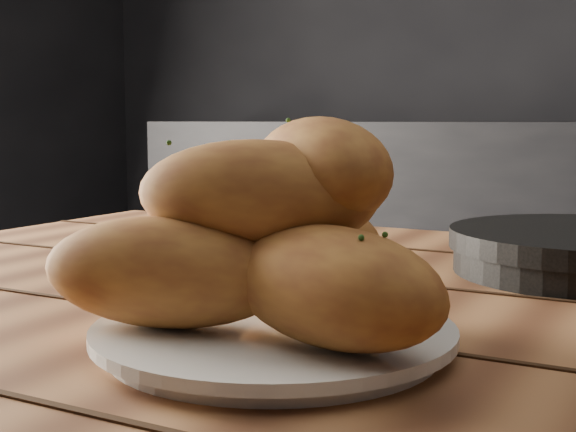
% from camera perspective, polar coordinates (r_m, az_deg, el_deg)
% --- Properties ---
extents(plate, '(0.25, 0.25, 0.02)m').
position_cam_1_polar(plate, '(0.55, -1.01, -8.58)').
color(plate, white).
rests_on(plate, table).
extents(bread_rolls, '(0.30, 0.25, 0.14)m').
position_cam_1_polar(bread_rolls, '(0.54, -1.01, -1.44)').
color(bread_rolls, '#C08035').
rests_on(bread_rolls, plate).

